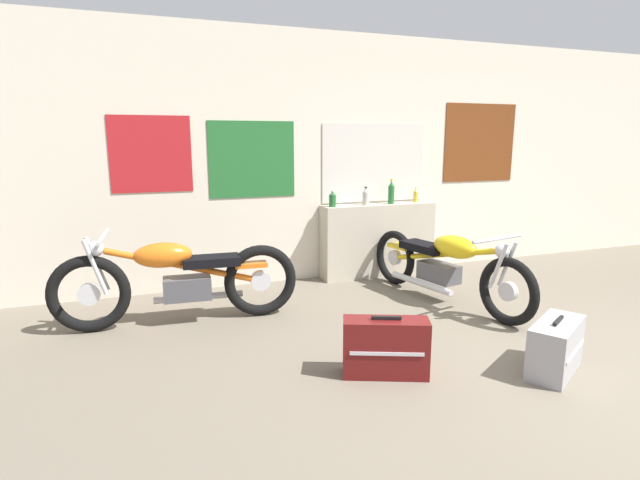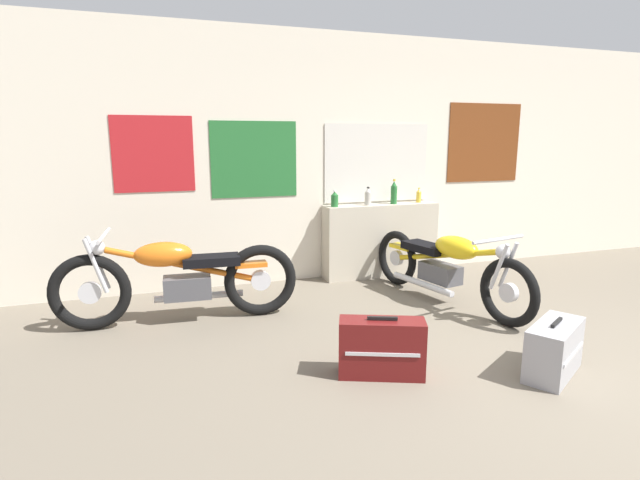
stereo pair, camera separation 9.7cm
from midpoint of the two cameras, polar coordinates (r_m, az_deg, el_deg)
ground_plane at (r=4.16m, az=31.01°, el=-13.26°), size 24.00×24.00×0.00m
wall_back at (r=6.24m, az=9.86°, el=9.26°), size 10.00×0.07×2.80m
sill_counter at (r=6.03m, az=7.36°, el=-0.01°), size 1.40×0.28×0.87m
bottle_leftmost at (r=5.68m, az=2.17°, el=4.65°), size 0.08×0.08×0.19m
bottle_left_center at (r=5.84m, az=5.98°, el=4.90°), size 0.08×0.08×0.21m
bottle_center at (r=6.00m, az=8.91°, el=5.33°), size 0.08×0.08×0.29m
bottle_right_center at (r=6.20m, az=11.66°, el=4.96°), size 0.06×0.06×0.18m
motorcycle_orange at (r=4.61m, az=-15.26°, el=-4.22°), size 2.14×0.64×0.84m
motorcycle_yellow at (r=5.15m, az=14.68°, el=-2.76°), size 0.73×2.10×0.77m
hard_case_darkred at (r=3.56m, az=7.86°, el=-12.14°), size 0.62×0.42×0.43m
hard_case_silver at (r=3.93m, az=25.84°, el=-11.18°), size 0.62×0.51×0.40m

